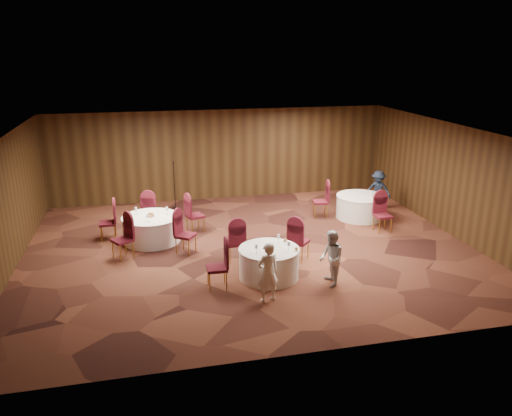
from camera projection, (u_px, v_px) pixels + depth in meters
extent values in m
plane|color=black|center=(251.00, 249.00, 13.66)|extent=(12.00, 12.00, 0.00)
plane|color=silver|center=(250.00, 132.00, 12.68)|extent=(12.00, 12.00, 0.00)
plane|color=black|center=(221.00, 155.00, 17.81)|extent=(12.00, 0.00, 12.00)
plane|color=black|center=(312.00, 272.00, 8.53)|extent=(12.00, 0.00, 12.00)
plane|color=black|center=(5.00, 208.00, 11.90)|extent=(0.00, 10.00, 10.00)
plane|color=black|center=(453.00, 180.00, 14.43)|extent=(0.00, 10.00, 10.00)
cylinder|color=white|center=(269.00, 263.00, 11.88)|extent=(1.42, 1.42, 0.72)
cylinder|color=white|center=(269.00, 249.00, 11.76)|extent=(1.45, 1.45, 0.03)
cylinder|color=white|center=(152.00, 229.00, 14.10)|extent=(1.59, 1.59, 0.72)
cylinder|color=white|center=(151.00, 217.00, 13.98)|extent=(1.62, 1.62, 0.03)
cylinder|color=white|center=(360.00, 207.00, 16.06)|extent=(1.51, 1.51, 0.72)
cylinder|color=white|center=(361.00, 196.00, 15.94)|extent=(1.54, 1.54, 0.03)
cylinder|color=silver|center=(278.00, 243.00, 12.11)|extent=(0.06, 0.06, 0.01)
cylinder|color=silver|center=(279.00, 240.00, 12.09)|extent=(0.01, 0.01, 0.11)
cone|color=silver|center=(279.00, 236.00, 12.06)|extent=(0.08, 0.08, 0.10)
cylinder|color=silver|center=(271.00, 256.00, 11.33)|extent=(0.06, 0.06, 0.01)
cylinder|color=silver|center=(271.00, 254.00, 11.32)|extent=(0.01, 0.01, 0.11)
cone|color=silver|center=(272.00, 249.00, 11.28)|extent=(0.08, 0.08, 0.10)
cylinder|color=silver|center=(256.00, 253.00, 11.50)|extent=(0.06, 0.06, 0.01)
cylinder|color=silver|center=(256.00, 251.00, 11.49)|extent=(0.01, 0.01, 0.11)
cone|color=silver|center=(256.00, 246.00, 11.45)|extent=(0.08, 0.08, 0.10)
cylinder|color=silver|center=(289.00, 250.00, 11.68)|extent=(0.06, 0.06, 0.01)
cylinder|color=silver|center=(289.00, 248.00, 11.66)|extent=(0.01, 0.01, 0.11)
cone|color=silver|center=(289.00, 243.00, 11.63)|extent=(0.08, 0.08, 0.10)
cylinder|color=white|center=(274.00, 258.00, 11.24)|extent=(0.15, 0.15, 0.01)
sphere|color=#9E6B33|center=(274.00, 256.00, 11.23)|extent=(0.08, 0.08, 0.08)
cylinder|color=white|center=(296.00, 250.00, 11.65)|extent=(0.15, 0.15, 0.01)
sphere|color=#9E6B33|center=(296.00, 249.00, 11.64)|extent=(0.08, 0.08, 0.08)
cylinder|color=white|center=(285.00, 241.00, 12.17)|extent=(0.15, 0.15, 0.01)
sphere|color=#9E6B33|center=(285.00, 240.00, 12.16)|extent=(0.08, 0.08, 0.08)
cylinder|color=silver|center=(167.00, 214.00, 14.18)|extent=(0.06, 0.06, 0.01)
cylinder|color=silver|center=(167.00, 212.00, 14.16)|extent=(0.01, 0.01, 0.11)
cone|color=silver|center=(167.00, 209.00, 14.13)|extent=(0.08, 0.08, 0.10)
cylinder|color=silver|center=(136.00, 214.00, 14.15)|extent=(0.06, 0.06, 0.01)
cylinder|color=silver|center=(136.00, 212.00, 14.13)|extent=(0.01, 0.01, 0.11)
cone|color=silver|center=(136.00, 209.00, 14.09)|extent=(0.08, 0.08, 0.10)
cylinder|color=silver|center=(148.00, 221.00, 13.59)|extent=(0.06, 0.06, 0.01)
cylinder|color=silver|center=(148.00, 219.00, 13.57)|extent=(0.01, 0.01, 0.11)
cone|color=silver|center=(148.00, 216.00, 13.54)|extent=(0.08, 0.08, 0.10)
cylinder|color=#92623A|center=(151.00, 216.00, 13.97)|extent=(0.22, 0.22, 0.06)
sphere|color=#9E6B33|center=(149.00, 213.00, 13.96)|extent=(0.07, 0.07, 0.07)
sphere|color=#9E6B33|center=(152.00, 214.00, 13.94)|extent=(0.07, 0.07, 0.07)
cylinder|color=silver|center=(372.00, 198.00, 15.73)|extent=(0.06, 0.06, 0.01)
cylinder|color=silver|center=(372.00, 196.00, 15.71)|extent=(0.01, 0.01, 0.11)
cone|color=silver|center=(372.00, 193.00, 15.68)|extent=(0.08, 0.08, 0.10)
cylinder|color=black|center=(176.00, 208.00, 17.10)|extent=(0.24, 0.24, 0.02)
cylinder|color=black|center=(174.00, 185.00, 16.84)|extent=(0.02, 0.02, 1.63)
cylinder|color=black|center=(173.00, 162.00, 16.65)|extent=(0.04, 0.12, 0.04)
imported|color=white|center=(268.00, 272.00, 10.66)|extent=(0.56, 0.43, 1.36)
imported|color=silver|center=(331.00, 258.00, 11.41)|extent=(0.55, 0.68, 1.32)
imported|color=#151F31|center=(378.00, 190.00, 16.86)|extent=(0.98, 0.90, 1.32)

